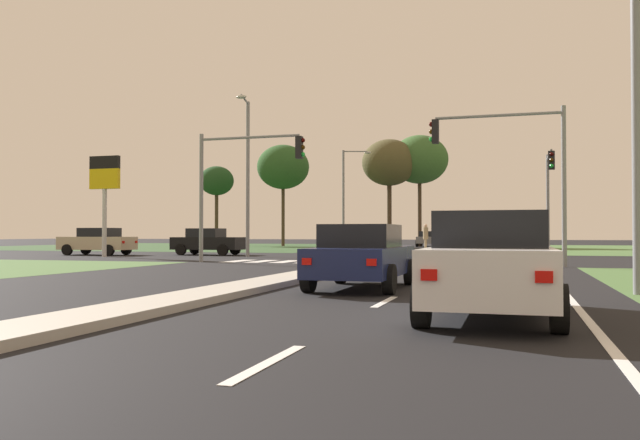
# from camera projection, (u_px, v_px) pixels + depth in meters

# --- Properties ---
(ground_plane) EXTENTS (200.00, 200.00, 0.00)m
(ground_plane) POSITION_uv_depth(u_px,v_px,m) (396.00, 258.00, 33.24)
(ground_plane) COLOR black
(grass_verge_far_left) EXTENTS (35.00, 35.00, 0.01)m
(grass_verge_far_left) POSITION_uv_depth(u_px,v_px,m) (182.00, 246.00, 64.03)
(grass_verge_far_left) COLOR #2D4C28
(grass_verge_far_left) RESTS_ON ground
(median_island_near) EXTENTS (1.20, 22.00, 0.14)m
(median_island_near) POSITION_uv_depth(u_px,v_px,m) (251.00, 286.00, 15.05)
(median_island_near) COLOR #ADA89E
(median_island_near) RESTS_ON ground
(median_island_far) EXTENTS (1.20, 36.00, 0.14)m
(median_island_far) POSITION_uv_depth(u_px,v_px,m) (446.00, 247.00, 57.18)
(median_island_far) COLOR #ADA89E
(median_island_far) RESTS_ON ground
(lane_dash_near) EXTENTS (0.14, 2.00, 0.01)m
(lane_dash_near) POSITION_uv_depth(u_px,v_px,m) (267.00, 363.00, 6.43)
(lane_dash_near) COLOR silver
(lane_dash_near) RESTS_ON ground
(lane_dash_second) EXTENTS (0.14, 2.00, 0.01)m
(lane_dash_second) POSITION_uv_depth(u_px,v_px,m) (385.00, 302.00, 12.17)
(lane_dash_second) COLOR silver
(lane_dash_second) RESTS_ON ground
(lane_dash_third) EXTENTS (0.14, 2.00, 0.01)m
(lane_dash_third) POSITION_uv_depth(u_px,v_px,m) (427.00, 280.00, 17.92)
(lane_dash_third) COLOR silver
(lane_dash_third) RESTS_ON ground
(lane_dash_fourth) EXTENTS (0.14, 2.00, 0.01)m
(lane_dash_fourth) POSITION_uv_depth(u_px,v_px,m) (449.00, 269.00, 23.66)
(lane_dash_fourth) COLOR silver
(lane_dash_fourth) RESTS_ON ground
(edge_line_right) EXTENTS (0.14, 24.00, 0.01)m
(edge_line_right) POSITION_uv_depth(u_px,v_px,m) (565.00, 293.00, 14.04)
(edge_line_right) COLOR silver
(edge_line_right) RESTS_ON ground
(stop_bar_near) EXTENTS (6.40, 0.50, 0.01)m
(stop_bar_near) POSITION_uv_depth(u_px,v_px,m) (461.00, 266.00, 25.45)
(stop_bar_near) COLOR silver
(stop_bar_near) RESTS_ON ground
(crosswalk_bar_near) EXTENTS (0.70, 2.80, 0.01)m
(crosswalk_bar_near) POSITION_uv_depth(u_px,v_px,m) (239.00, 261.00, 30.10)
(crosswalk_bar_near) COLOR silver
(crosswalk_bar_near) RESTS_ON ground
(crosswalk_bar_second) EXTENTS (0.70, 2.80, 0.01)m
(crosswalk_bar_second) POSITION_uv_depth(u_px,v_px,m) (262.00, 261.00, 29.77)
(crosswalk_bar_second) COLOR silver
(crosswalk_bar_second) RESTS_ON ground
(crosswalk_bar_third) EXTENTS (0.70, 2.80, 0.01)m
(crosswalk_bar_third) POSITION_uv_depth(u_px,v_px,m) (286.00, 262.00, 29.44)
(crosswalk_bar_third) COLOR silver
(crosswalk_bar_third) RESTS_ON ground
(crosswalk_bar_fourth) EXTENTS (0.70, 2.80, 0.01)m
(crosswalk_bar_fourth) POSITION_uv_depth(u_px,v_px,m) (310.00, 262.00, 29.11)
(crosswalk_bar_fourth) COLOR silver
(crosswalk_bar_fourth) RESTS_ON ground
(crosswalk_bar_fifth) EXTENTS (0.70, 2.80, 0.01)m
(crosswalk_bar_fifth) POSITION_uv_depth(u_px,v_px,m) (335.00, 262.00, 28.78)
(crosswalk_bar_fifth) COLOR silver
(crosswalk_bar_fifth) RESTS_ON ground
(crosswalk_bar_sixth) EXTENTS (0.70, 2.80, 0.01)m
(crosswalk_bar_sixth) POSITION_uv_depth(u_px,v_px,m) (360.00, 263.00, 28.45)
(crosswalk_bar_sixth) COLOR silver
(crosswalk_bar_sixth) RESTS_ON ground
(crosswalk_bar_seventh) EXTENTS (0.70, 2.80, 0.01)m
(crosswalk_bar_seventh) POSITION_uv_depth(u_px,v_px,m) (386.00, 263.00, 28.12)
(crosswalk_bar_seventh) COLOR silver
(crosswalk_bar_seventh) RESTS_ON ground
(crosswalk_bar_eighth) EXTENTS (0.70, 2.80, 0.01)m
(crosswalk_bar_eighth) POSITION_uv_depth(u_px,v_px,m) (413.00, 263.00, 27.79)
(crosswalk_bar_eighth) COLOR silver
(crosswalk_bar_eighth) RESTS_ON ground
(car_white_near) EXTENTS (1.97, 4.57, 1.59)m
(car_white_near) POSITION_uv_depth(u_px,v_px,m) (492.00, 264.00, 9.94)
(car_white_near) COLOR silver
(car_white_near) RESTS_ON ground
(car_black_second) EXTENTS (4.22, 1.95, 1.57)m
(car_black_second) POSITION_uv_depth(u_px,v_px,m) (208.00, 241.00, 38.71)
(car_black_second) COLOR black
(car_black_second) RESTS_ON ground
(car_beige_third) EXTENTS (4.44, 1.95, 1.60)m
(car_beige_third) POSITION_uv_depth(u_px,v_px,m) (98.00, 241.00, 38.56)
(car_beige_third) COLOR #BCAD8E
(car_beige_third) RESTS_ON ground
(car_grey_fourth) EXTENTS (2.05, 4.34, 1.48)m
(car_grey_fourth) POSITION_uv_depth(u_px,v_px,m) (429.00, 239.00, 62.79)
(car_grey_fourth) COLOR slate
(car_grey_fourth) RESTS_ON ground
(car_navy_fifth) EXTENTS (1.99, 4.27, 1.48)m
(car_navy_fifth) POSITION_uv_depth(u_px,v_px,m) (362.00, 256.00, 15.15)
(car_navy_fifth) COLOR #161E47
(car_navy_fifth) RESTS_ON ground
(traffic_signal_near_left) EXTENTS (4.96, 0.32, 5.72)m
(traffic_signal_near_left) POSITION_uv_depth(u_px,v_px,m) (238.00, 172.00, 28.67)
(traffic_signal_near_left) COLOR gray
(traffic_signal_near_left) RESTS_ON ground
(traffic_signal_far_right) EXTENTS (0.32, 4.58, 5.79)m
(traffic_signal_far_right) POSITION_uv_depth(u_px,v_px,m) (549.00, 184.00, 35.91)
(traffic_signal_far_right) COLOR gray
(traffic_signal_far_right) RESTS_ON ground
(traffic_signal_near_right) EXTENTS (5.18, 0.32, 6.14)m
(traffic_signal_near_right) POSITION_uv_depth(u_px,v_px,m) (514.00, 157.00, 25.34)
(traffic_signal_near_right) COLOR gray
(traffic_signal_near_right) RESTS_ON ground
(street_lamp_second) EXTENTS (0.94, 2.42, 8.54)m
(street_lamp_second) POSITION_uv_depth(u_px,v_px,m) (247.00, 168.00, 35.74)
(street_lamp_second) COLOR gray
(street_lamp_second) RESTS_ON ground
(street_lamp_third) EXTENTS (2.39, 0.82, 8.39)m
(street_lamp_third) POSITION_uv_depth(u_px,v_px,m) (346.00, 193.00, 55.88)
(street_lamp_third) COLOR gray
(street_lamp_third) RESTS_ON ground
(pedestrian_at_median) EXTENTS (0.34, 0.34, 1.75)m
(pedestrian_at_median) POSITION_uv_depth(u_px,v_px,m) (426.00, 234.00, 42.95)
(pedestrian_at_median) COLOR #9E8966
(pedestrian_at_median) RESTS_ON median_island_far
(fuel_price_totem) EXTENTS (1.80, 0.24, 5.51)m
(fuel_price_totem) POSITION_uv_depth(u_px,v_px,m) (105.00, 183.00, 35.74)
(fuel_price_totem) COLOR silver
(fuel_price_totem) RESTS_ON ground
(treeline_near) EXTENTS (3.57, 3.57, 8.27)m
(treeline_near) POSITION_uv_depth(u_px,v_px,m) (217.00, 181.00, 68.14)
(treeline_near) COLOR #423323
(treeline_near) RESTS_ON ground
(treeline_second) EXTENTS (5.26, 5.26, 10.22)m
(treeline_second) POSITION_uv_depth(u_px,v_px,m) (283.00, 167.00, 66.04)
(treeline_second) COLOR #423323
(treeline_second) RESTS_ON ground
(treeline_third) EXTENTS (5.25, 5.25, 10.31)m
(treeline_third) POSITION_uv_depth(u_px,v_px,m) (389.00, 163.00, 62.84)
(treeline_third) COLOR #423323
(treeline_third) RESTS_ON ground
(treeline_fourth) EXTENTS (5.55, 5.55, 10.81)m
(treeline_fourth) POSITION_uv_depth(u_px,v_px,m) (420.00, 160.00, 63.57)
(treeline_fourth) COLOR #423323
(treeline_fourth) RESTS_ON ground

